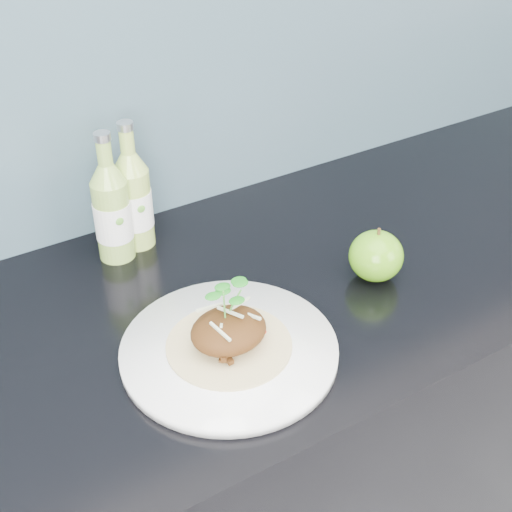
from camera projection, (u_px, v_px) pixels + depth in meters
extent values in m
cube|color=black|center=(227.00, 489.00, 1.33)|extent=(4.00, 0.60, 0.90)
cube|color=#729EB4|center=(120.00, 17.00, 1.07)|extent=(4.00, 0.02, 0.70)
cylinder|color=white|center=(229.00, 350.00, 0.97)|extent=(0.37, 0.37, 0.02)
cylinder|color=tan|center=(229.00, 345.00, 0.96)|extent=(0.17, 0.17, 0.00)
ellipsoid|color=#4F2C0E|center=(229.00, 330.00, 0.95)|extent=(0.11, 0.09, 0.05)
ellipsoid|color=#2F810E|center=(376.00, 256.00, 1.10)|extent=(0.09, 0.09, 0.08)
cylinder|color=#472D14|center=(379.00, 233.00, 1.07)|extent=(0.01, 0.00, 0.01)
cylinder|color=#89B049|center=(113.00, 220.00, 1.13)|extent=(0.07, 0.07, 0.14)
cone|color=#89B049|center=(107.00, 173.00, 1.08)|extent=(0.06, 0.06, 0.03)
cylinder|color=#89B049|center=(104.00, 152.00, 1.06)|extent=(0.02, 0.02, 0.04)
cylinder|color=silver|center=(102.00, 136.00, 1.05)|extent=(0.03, 0.03, 0.01)
cylinder|color=white|center=(113.00, 220.00, 1.13)|extent=(0.07, 0.07, 0.06)
ellipsoid|color=#59A533|center=(120.00, 222.00, 1.10)|extent=(0.01, 0.00, 0.01)
cylinder|color=#9CBB4E|center=(134.00, 208.00, 1.16)|extent=(0.07, 0.07, 0.14)
cone|color=#9CBB4E|center=(129.00, 162.00, 1.11)|extent=(0.06, 0.06, 0.03)
cylinder|color=#9CBB4E|center=(127.00, 141.00, 1.09)|extent=(0.02, 0.02, 0.04)
cylinder|color=silver|center=(125.00, 126.00, 1.08)|extent=(0.03, 0.03, 0.01)
cylinder|color=white|center=(134.00, 208.00, 1.16)|extent=(0.07, 0.07, 0.06)
ellipsoid|color=#59A533|center=(141.00, 209.00, 1.13)|extent=(0.01, 0.00, 0.01)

